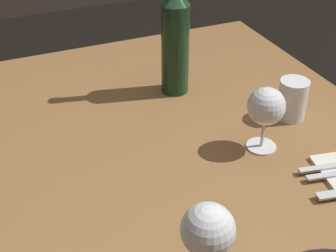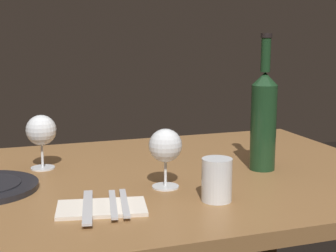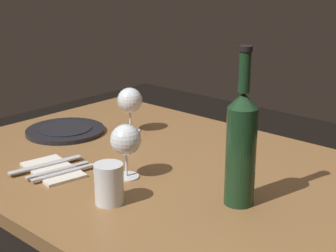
{
  "view_description": "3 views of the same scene",
  "coord_description": "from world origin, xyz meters",
  "px_view_note": "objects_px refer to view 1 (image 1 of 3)",
  "views": [
    {
      "loc": [
        0.72,
        -0.41,
        1.37
      ],
      "look_at": [
        -0.04,
        -0.08,
        0.82
      ],
      "focal_mm": 51.89,
      "sensor_mm": 36.0,
      "label": 1
    },
    {
      "loc": [
        0.39,
        1.26,
        1.12
      ],
      "look_at": [
        -0.07,
        -0.1,
        0.85
      ],
      "focal_mm": 54.73,
      "sensor_mm": 36.0,
      "label": 2
    },
    {
      "loc": [
        -0.88,
        0.95,
        1.27
      ],
      "look_at": [
        -0.01,
        -0.02,
        0.85
      ],
      "focal_mm": 53.47,
      "sensor_mm": 36.0,
      "label": 3
    }
  ],
  "objects_px": {
    "wine_glass_left": "(266,108)",
    "wine_bottle": "(175,39)",
    "water_tumbler": "(292,101)",
    "wine_glass_right": "(208,231)"
  },
  "relations": [
    {
      "from": "wine_glass_left",
      "to": "wine_bottle",
      "type": "bearing_deg",
      "value": -166.69
    },
    {
      "from": "wine_bottle",
      "to": "water_tumbler",
      "type": "height_order",
      "value": "wine_bottle"
    },
    {
      "from": "wine_glass_left",
      "to": "wine_glass_right",
      "type": "bearing_deg",
      "value": -45.58
    },
    {
      "from": "water_tumbler",
      "to": "wine_glass_left",
      "type": "bearing_deg",
      "value": -58.94
    },
    {
      "from": "wine_glass_left",
      "to": "water_tumbler",
      "type": "relative_size",
      "value": 1.49
    },
    {
      "from": "wine_bottle",
      "to": "wine_glass_left",
      "type": "bearing_deg",
      "value": 13.31
    },
    {
      "from": "wine_bottle",
      "to": "water_tumbler",
      "type": "bearing_deg",
      "value": 41.63
    },
    {
      "from": "wine_bottle",
      "to": "water_tumbler",
      "type": "xyz_separation_m",
      "value": [
        0.23,
        0.2,
        -0.1
      ]
    },
    {
      "from": "wine_glass_right",
      "to": "water_tumbler",
      "type": "relative_size",
      "value": 1.54
    },
    {
      "from": "wine_glass_left",
      "to": "water_tumbler",
      "type": "height_order",
      "value": "wine_glass_left"
    }
  ]
}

